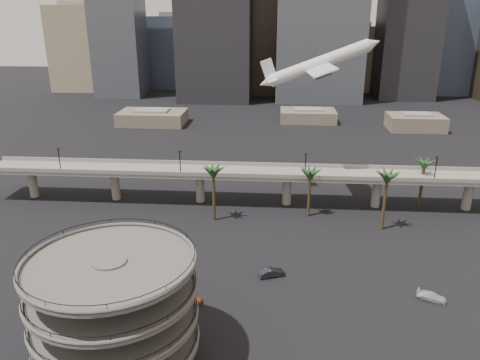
# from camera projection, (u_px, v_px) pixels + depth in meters

# --- Properties ---
(ground) EXTENTS (700.00, 700.00, 0.00)m
(ground) POSITION_uv_depth(u_px,v_px,m) (217.00, 349.00, 67.59)
(ground) COLOR black
(ground) RESTS_ON ground
(parking_ramp) EXTENTS (22.20, 22.20, 17.35)m
(parking_ramp) POSITION_uv_depth(u_px,v_px,m) (114.00, 303.00, 61.40)
(parking_ramp) COLOR #514E4B
(parking_ramp) RESTS_ON ground
(overpass) EXTENTS (130.00, 9.30, 14.70)m
(overpass) POSITION_uv_depth(u_px,v_px,m) (243.00, 175.00, 116.63)
(overpass) COLOR slate
(overpass) RESTS_ON ground
(palm_trees) EXTENTS (54.40, 18.40, 14.00)m
(palm_trees) POSITION_uv_depth(u_px,v_px,m) (335.00, 172.00, 106.71)
(palm_trees) COLOR #40311B
(palm_trees) RESTS_ON ground
(low_buildings) EXTENTS (135.00, 27.50, 6.80)m
(low_buildings) POSITION_uv_depth(u_px,v_px,m) (273.00, 118.00, 199.50)
(low_buildings) COLOR brown
(low_buildings) RESTS_ON ground
(skyline) EXTENTS (269.00, 86.00, 109.73)m
(skyline) POSITION_uv_depth(u_px,v_px,m) (291.00, 22.00, 256.33)
(skyline) COLOR gray
(skyline) RESTS_ON ground
(airborne_jet) EXTENTS (31.06, 28.01, 13.77)m
(airborne_jet) POSITION_uv_depth(u_px,v_px,m) (318.00, 64.00, 117.65)
(airborne_jet) COLOR silver
(airborne_jet) RESTS_ON ground
(car_a) EXTENTS (4.52, 2.11, 1.50)m
(car_a) POSITION_uv_depth(u_px,v_px,m) (189.00, 299.00, 78.05)
(car_a) COLOR #C7581C
(car_a) RESTS_ON ground
(car_b) EXTENTS (5.12, 3.31, 1.59)m
(car_b) POSITION_uv_depth(u_px,v_px,m) (272.00, 273.00, 85.77)
(car_b) COLOR black
(car_b) RESTS_ON ground
(car_c) EXTENTS (5.12, 3.81, 1.38)m
(car_c) POSITION_uv_depth(u_px,v_px,m) (432.00, 296.00, 78.77)
(car_c) COLOR #B7B8B4
(car_c) RESTS_ON ground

